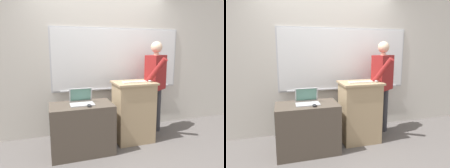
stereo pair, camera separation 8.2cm
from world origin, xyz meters
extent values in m
plane|color=#5B5654|center=(0.00, 0.00, 0.00)|extent=(30.00, 30.00, 0.00)
cube|color=beige|center=(0.00, 1.16, 1.31)|extent=(6.40, 0.12, 2.62)
cube|color=#B7B7BC|center=(0.35, 1.09, 1.34)|extent=(2.42, 0.02, 1.12)
cube|color=white|center=(0.35, 1.08, 1.34)|extent=(2.37, 0.02, 1.07)
cube|color=#B7B7BC|center=(0.35, 1.07, 0.80)|extent=(2.14, 0.04, 0.02)
cube|color=tan|center=(0.42, 0.53, 0.49)|extent=(0.61, 0.47, 0.97)
cube|color=tan|center=(0.42, 0.53, 0.99)|extent=(0.66, 0.51, 0.03)
cube|color=#4C4238|center=(-0.46, 0.38, 0.37)|extent=(0.90, 0.52, 0.74)
cylinder|color=#333338|center=(0.83, 0.65, 0.41)|extent=(0.13, 0.13, 0.81)
cylinder|color=#333338|center=(1.01, 0.77, 0.41)|extent=(0.13, 0.13, 0.81)
cube|color=maroon|center=(0.92, 0.71, 1.12)|extent=(0.46, 0.40, 0.61)
cylinder|color=beige|center=(0.92, 0.71, 1.44)|extent=(0.09, 0.09, 0.04)
sphere|color=beige|center=(0.92, 0.71, 1.56)|extent=(0.20, 0.20, 0.20)
cylinder|color=maroon|center=(0.73, 0.41, 1.15)|extent=(0.30, 0.40, 0.51)
cylinder|color=maroon|center=(1.11, 0.83, 1.09)|extent=(0.08, 0.08, 0.58)
cube|color=#B7BABF|center=(-0.45, 0.35, 0.75)|extent=(0.34, 0.21, 0.01)
cube|color=#B7BABF|center=(-0.45, 0.48, 0.86)|extent=(0.33, 0.07, 0.21)
cube|color=#4C7A6B|center=(-0.45, 0.48, 0.86)|extent=(0.30, 0.05, 0.18)
cube|color=beige|center=(0.41, 0.47, 1.01)|extent=(0.40, 0.11, 0.02)
ellipsoid|color=black|center=(-0.37, 0.23, 0.76)|extent=(0.06, 0.10, 0.03)
ellipsoid|color=#BCBCC1|center=(0.67, 0.47, 1.02)|extent=(0.06, 0.10, 0.03)
camera|label=1|loc=(-0.87, -2.41, 1.54)|focal=32.00mm
camera|label=2|loc=(-0.79, -2.43, 1.54)|focal=32.00mm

